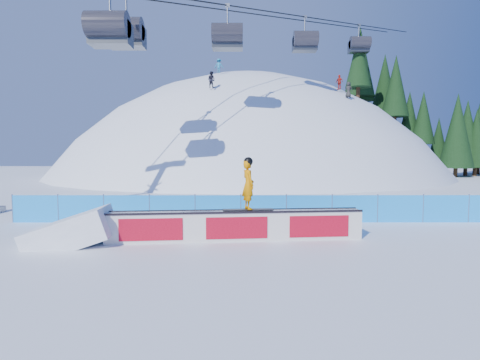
{
  "coord_description": "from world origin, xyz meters",
  "views": [
    {
      "loc": [
        -1.05,
        -11.75,
        3.0
      ],
      "look_at": [
        -1.03,
        3.36,
        1.95
      ],
      "focal_mm": 28.0,
      "sensor_mm": 36.0,
      "label": 1
    }
  ],
  "objects": [
    {
      "name": "snow_hill",
      "position": [
        0.0,
        42.0,
        -18.0
      ],
      "size": [
        64.0,
        64.0,
        64.0
      ],
      "color": "white",
      "rests_on": "ground"
    },
    {
      "name": "ground",
      "position": [
        0.0,
        0.0,
        0.0
      ],
      "size": [
        160.0,
        160.0,
        0.0
      ],
      "primitive_type": "plane",
      "color": "white",
      "rests_on": "ground"
    },
    {
      "name": "treeline",
      "position": [
        24.2,
        41.07,
        9.56
      ],
      "size": [
        26.09,
        10.36,
        20.79
      ],
      "color": "#322014",
      "rests_on": "ground"
    },
    {
      "name": "distant_skiers",
      "position": [
        2.11,
        29.87,
        11.38
      ],
      "size": [
        15.33,
        7.79,
        5.24
      ],
      "color": "black",
      "rests_on": "ground"
    },
    {
      "name": "rail_box",
      "position": [
        -1.17,
        1.07,
        0.52
      ],
      "size": [
        8.84,
        1.46,
        1.06
      ],
      "rotation": [
        0.0,
        0.0,
        0.1
      ],
      "color": "silver",
      "rests_on": "ground"
    },
    {
      "name": "safety_fence",
      "position": [
        0.0,
        4.5,
        0.6
      ],
      "size": [
        22.05,
        0.05,
        1.3
      ],
      "color": "#148EF5",
      "rests_on": "ground"
    },
    {
      "name": "snowboarder",
      "position": [
        -0.75,
        1.11,
        1.96
      ],
      "size": [
        1.78,
        0.73,
        1.84
      ],
      "rotation": [
        0.0,
        0.0,
        1.93
      ],
      "color": "black",
      "rests_on": "rail_box"
    },
    {
      "name": "chairlift",
      "position": [
        4.74,
        27.49,
        16.89
      ],
      "size": [
        40.8,
        41.7,
        22.0
      ],
      "color": "gray",
      "rests_on": "ground"
    },
    {
      "name": "snow_ramp",
      "position": [
        -6.66,
        0.54,
        0.0
      ],
      "size": [
        2.94,
        2.0,
        1.74
      ],
      "primitive_type": null,
      "rotation": [
        0.0,
        -0.31,
        0.1
      ],
      "color": "white",
      "rests_on": "ground"
    }
  ]
}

